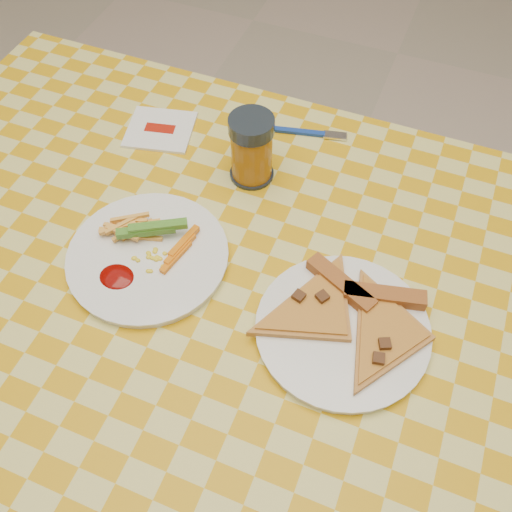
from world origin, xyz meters
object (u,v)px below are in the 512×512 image
object	(u,v)px
table	(223,305)
drink_glass	(252,149)
plate_left	(148,257)
plate_right	(342,330)

from	to	relation	value
table	drink_glass	bearing A→B (deg)	99.89
plate_left	table	bearing A→B (deg)	3.08
table	drink_glass	distance (m)	0.26
table	drink_glass	world-z (taller)	drink_glass
plate_left	plate_right	world-z (taller)	same
drink_glass	plate_right	bearing A→B (deg)	-45.39
plate_left	drink_glass	distance (m)	0.25
table	plate_right	size ratio (longest dim) A/B	5.28
plate_left	plate_right	bearing A→B (deg)	-1.93
plate_right	plate_left	bearing A→B (deg)	178.07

